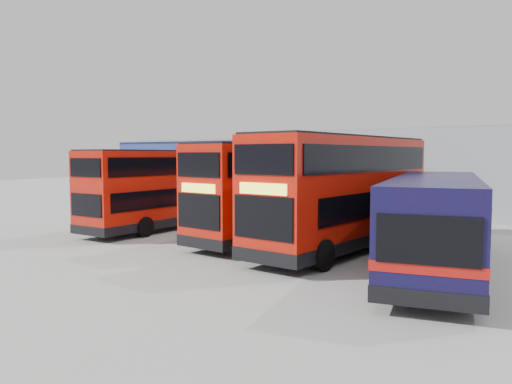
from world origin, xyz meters
name	(u,v)px	position (x,y,z in m)	size (l,w,h in m)	color
ground_plane	(200,246)	(0.00, 0.00, 0.00)	(120.00, 120.00, 0.00)	#969691
office_block	(202,170)	(-14.00, 17.99, 2.58)	(12.30, 8.32, 5.12)	navy
maintenance_shed	(475,174)	(8.00, 20.00, 2.60)	(30.50, 12.00, 5.89)	#999FA7
double_decker_left	(164,190)	(-4.69, 2.88, 2.07)	(2.70, 9.91, 4.16)	#B9170A
double_decker_centre	(279,192)	(2.13, 3.22, 2.19)	(3.76, 10.62, 4.40)	#B9170A
double_decker_right	(344,194)	(5.63, 2.43, 2.33)	(3.80, 11.28, 4.68)	#B9170A
single_decker_blue	(435,224)	(9.63, 0.70, 1.57)	(4.79, 11.96, 3.17)	#0C0C36
panel_van	(151,188)	(-16.22, 13.90, 1.14)	(3.57, 4.97, 2.03)	white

